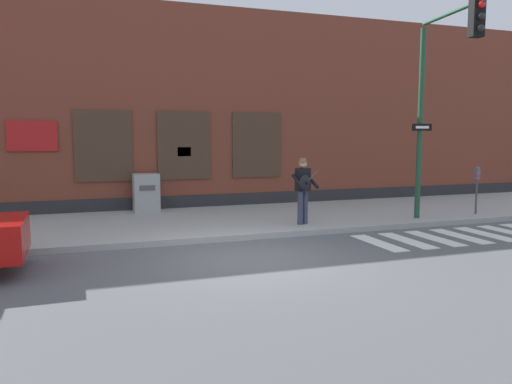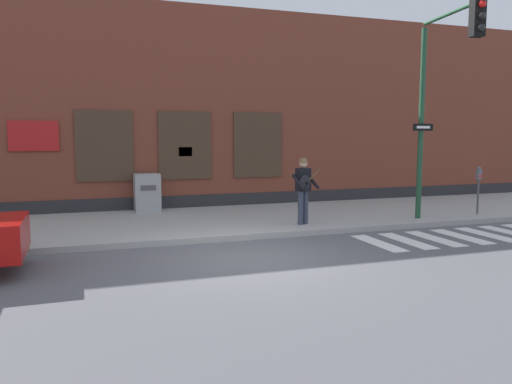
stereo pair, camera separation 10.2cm
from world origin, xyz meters
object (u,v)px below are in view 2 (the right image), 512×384
busker (304,187)px  traffic_light (442,81)px  utility_box (147,193)px  parking_meter (479,183)px

busker → traffic_light: bearing=-17.7°
traffic_light → utility_box: traffic_light is taller
traffic_light → parking_meter: traffic_light is taller
traffic_light → utility_box: bearing=146.0°
busker → parking_meter: (5.71, -0.10, -0.07)m
utility_box → busker: bearing=-45.2°
busker → traffic_light: 4.53m
busker → parking_meter: busker is taller
traffic_light → utility_box: (-7.10, 4.80, -3.18)m
utility_box → traffic_light: bearing=-34.0°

